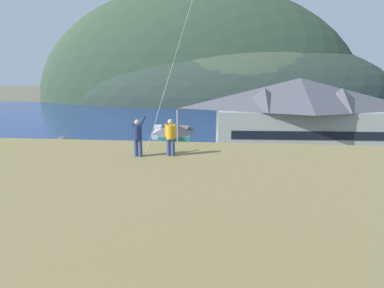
# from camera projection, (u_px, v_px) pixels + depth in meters

# --- Properties ---
(ground_plane) EXTENTS (600.00, 600.00, 0.00)m
(ground_plane) POSITION_uv_depth(u_px,v_px,m) (180.00, 219.00, 24.38)
(ground_plane) COLOR #66604C
(parking_lot_pad) EXTENTS (40.00, 20.00, 0.10)m
(parking_lot_pad) POSITION_uv_depth(u_px,v_px,m) (187.00, 194.00, 29.22)
(parking_lot_pad) COLOR slate
(parking_lot_pad) RESTS_ON ground
(bay_water) EXTENTS (360.00, 84.00, 0.03)m
(bay_water) POSITION_uv_depth(u_px,v_px,m) (211.00, 117.00, 82.63)
(bay_water) COLOR navy
(bay_water) RESTS_ON ground
(far_hill_west_ridge) EXTENTS (139.88, 58.37, 95.42)m
(far_hill_west_ridge) POSITION_uv_depth(u_px,v_px,m) (194.00, 101.00, 135.74)
(far_hill_west_ridge) COLOR #334733
(far_hill_west_ridge) RESTS_ON ground
(far_hill_east_peak) EXTENTS (146.58, 71.05, 55.14)m
(far_hill_east_peak) POSITION_uv_depth(u_px,v_px,m) (221.00, 101.00, 135.58)
(far_hill_east_peak) COLOR #2D3D33
(far_hill_east_peak) RESTS_ON ground
(far_hill_center_saddle) EXTENTS (123.62, 62.46, 54.61)m
(far_hill_center_saddle) POSITION_uv_depth(u_px,v_px,m) (224.00, 102.00, 131.62)
(far_hill_center_saddle) COLOR #3D4C38
(far_hill_center_saddle) RESTS_ON ground
(harbor_lodge) EXTENTS (24.74, 11.70, 10.74)m
(harbor_lodge) POSITION_uv_depth(u_px,v_px,m) (298.00, 114.00, 43.64)
(harbor_lodge) COLOR #999E99
(harbor_lodge) RESTS_ON ground
(storage_shed_near_lot) EXTENTS (6.45, 5.52, 4.74)m
(storage_shed_near_lot) POSITION_uv_depth(u_px,v_px,m) (66.00, 156.00, 33.82)
(storage_shed_near_lot) COLOR #338475
(storage_shed_near_lot) RESTS_ON ground
(storage_shed_waterside) EXTENTS (5.44, 5.48, 4.31)m
(storage_shed_waterside) POSITION_uv_depth(u_px,v_px,m) (174.00, 138.00, 44.75)
(storage_shed_waterside) COLOR #338475
(storage_shed_waterside) RESTS_ON ground
(wharf_dock) EXTENTS (3.20, 13.23, 0.70)m
(wharf_dock) POSITION_uv_depth(u_px,v_px,m) (178.00, 133.00, 58.85)
(wharf_dock) COLOR #70604C
(wharf_dock) RESTS_ON ground
(moored_boat_wharfside) EXTENTS (2.29, 5.75, 2.16)m
(moored_boat_wharfside) POSITION_uv_depth(u_px,v_px,m) (159.00, 133.00, 56.81)
(moored_boat_wharfside) COLOR silver
(moored_boat_wharfside) RESTS_ON ground
(parked_car_mid_row_far) EXTENTS (4.26, 2.17, 1.82)m
(parked_car_mid_row_far) POSITION_uv_depth(u_px,v_px,m) (351.00, 181.00, 29.86)
(parked_car_mid_row_far) COLOR black
(parked_car_mid_row_far) RESTS_ON parking_lot_pad
(parked_car_back_row_left) EXTENTS (4.20, 2.06, 1.82)m
(parked_car_back_row_left) POSITION_uv_depth(u_px,v_px,m) (205.00, 178.00, 30.84)
(parked_car_back_row_left) COLOR slate
(parked_car_back_row_left) RESTS_ON parking_lot_pad
(parked_car_lone_by_shed) EXTENTS (4.35, 2.37, 1.82)m
(parked_car_lone_by_shed) POSITION_uv_depth(u_px,v_px,m) (172.00, 202.00, 24.86)
(parked_car_lone_by_shed) COLOR silver
(parked_car_lone_by_shed) RESTS_ON parking_lot_pad
(parked_car_mid_row_center) EXTENTS (4.36, 2.38, 1.82)m
(parked_car_mid_row_center) POSITION_uv_depth(u_px,v_px,m) (61.00, 195.00, 26.46)
(parked_car_mid_row_center) COLOR silver
(parked_car_mid_row_center) RESTS_ON parking_lot_pad
(parked_car_front_row_silver) EXTENTS (4.21, 2.07, 1.82)m
(parked_car_front_row_silver) POSITION_uv_depth(u_px,v_px,m) (305.00, 210.00, 23.40)
(parked_car_front_row_silver) COLOR slate
(parked_car_front_row_silver) RESTS_ON parking_lot_pad
(parked_car_back_row_right) EXTENTS (4.26, 2.17, 1.82)m
(parked_car_back_row_right) POSITION_uv_depth(u_px,v_px,m) (113.00, 180.00, 30.31)
(parked_car_back_row_right) COLOR #9EA3A8
(parked_car_back_row_right) RESTS_ON parking_lot_pad
(parked_car_front_row_red) EXTENTS (4.27, 2.19, 1.82)m
(parked_car_front_row_red) POSITION_uv_depth(u_px,v_px,m) (279.00, 181.00, 29.78)
(parked_car_front_row_red) COLOR black
(parked_car_front_row_red) RESTS_ON parking_lot_pad
(parked_car_corner_spot) EXTENTS (4.22, 2.09, 1.82)m
(parked_car_corner_spot) POSITION_uv_depth(u_px,v_px,m) (371.00, 208.00, 23.83)
(parked_car_corner_spot) COLOR #236633
(parked_car_corner_spot) RESTS_ON parking_lot_pad
(parking_light_pole) EXTENTS (0.24, 0.78, 7.31)m
(parking_light_pole) POSITION_uv_depth(u_px,v_px,m) (178.00, 139.00, 33.85)
(parking_light_pole) COLOR #ADADB2
(parking_light_pole) RESTS_ON parking_lot_pad
(person_kite_flyer) EXTENTS (0.60, 0.62, 1.86)m
(person_kite_flyer) POSITION_uv_depth(u_px,v_px,m) (138.00, 136.00, 14.23)
(person_kite_flyer) COLOR #384770
(person_kite_flyer) RESTS_ON grassy_hill_foreground
(person_companion) EXTENTS (0.54, 0.40, 1.74)m
(person_companion) POSITION_uv_depth(u_px,v_px,m) (171.00, 136.00, 14.35)
(person_companion) COLOR #384770
(person_companion) RESTS_ON grassy_hill_foreground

